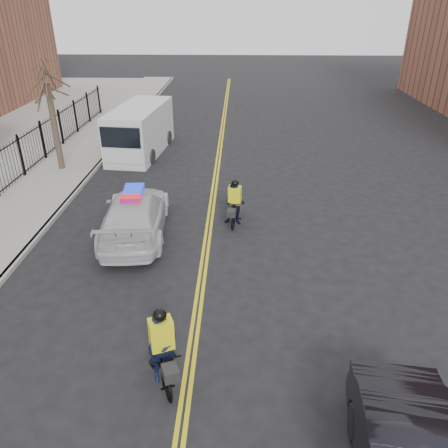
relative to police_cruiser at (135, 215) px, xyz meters
name	(u,v)px	position (x,y,z in m)	size (l,w,h in m)	color
ground	(199,297)	(2.57, -3.70, -0.77)	(120.00, 120.00, 0.00)	black
center_line_left	(212,188)	(2.49, 4.30, -0.77)	(0.10, 60.00, 0.01)	gold
center_line_right	(216,189)	(2.65, 4.30, -0.77)	(0.10, 60.00, 0.01)	gold
sidewalk	(49,185)	(-4.93, 4.30, -0.70)	(3.00, 60.00, 0.15)	gray
curb	(81,185)	(-3.43, 4.30, -0.70)	(0.20, 60.00, 0.15)	gray
iron_fence	(11,165)	(-6.43, 4.30, 0.23)	(0.12, 28.00, 2.00)	black
street_tree	(50,98)	(-5.03, 6.30, 2.76)	(3.20, 3.20, 4.80)	#372B20
police_cruiser	(135,215)	(0.00, 0.00, 0.00)	(2.58, 5.43, 1.69)	silver
cargo_van	(139,131)	(-1.70, 9.17, 0.45)	(2.77, 6.16, 2.50)	silver
cyclist_near	(163,355)	(2.05, -6.66, -0.11)	(1.36, 2.04, 1.90)	black
cyclist_far	(235,207)	(3.52, 0.94, -0.08)	(0.87, 1.79, 1.75)	black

